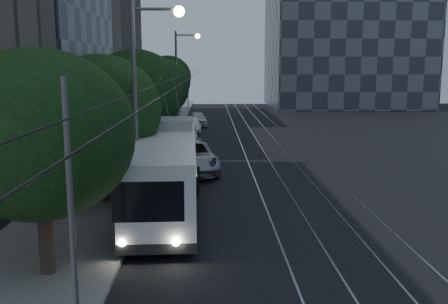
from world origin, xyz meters
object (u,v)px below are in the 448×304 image
at_px(pickup_silver, 189,157).
at_px(streetlamp_far, 181,72).
at_px(streetlamp_near, 144,88).
at_px(car_white_a, 189,145).
at_px(trolleybus, 166,171).
at_px(car_white_b, 184,133).
at_px(car_white_d, 198,119).
at_px(car_white_c, 190,125).

relative_size(pickup_silver, streetlamp_far, 0.71).
height_order(streetlamp_near, streetlamp_far, streetlamp_far).
xyz_separation_m(pickup_silver, car_white_a, (-0.29, 6.00, -0.27)).
bearing_deg(trolleybus, car_white_b, 88.45).
bearing_deg(pickup_silver, trolleybus, -103.34).
bearing_deg(car_white_a, car_white_b, 104.82).
bearing_deg(streetlamp_near, pickup_silver, 80.76).
bearing_deg(car_white_d, streetlamp_near, -100.32).
distance_m(car_white_b, streetlamp_near, 20.66).
xyz_separation_m(trolleybus, car_white_d, (0.65, 30.30, -0.98)).
height_order(pickup_silver, car_white_a, pickup_silver).
xyz_separation_m(trolleybus, car_white_b, (-0.20, 19.26, -0.93)).
relative_size(car_white_c, streetlamp_far, 0.44).
relative_size(streetlamp_near, streetlamp_far, 0.95).
bearing_deg(car_white_c, car_white_b, -103.01).
relative_size(pickup_silver, car_white_d, 1.55).
bearing_deg(car_white_a, car_white_d, 97.67).
bearing_deg(car_white_d, trolleybus, -99.06).
height_order(car_white_d, streetlamp_far, streetlamp_far).
relative_size(pickup_silver, car_white_b, 1.22).
bearing_deg(streetlamp_far, car_white_c, 47.26).
relative_size(car_white_b, car_white_c, 1.31).
height_order(trolleybus, car_white_c, trolleybus).
distance_m(car_white_d, streetlamp_far, 7.78).
bearing_deg(car_white_a, streetlamp_far, 104.43).
height_order(trolleybus, streetlamp_far, streetlamp_far).
bearing_deg(car_white_a, streetlamp_near, -85.88).
relative_size(car_white_b, car_white_d, 1.27).
distance_m(pickup_silver, car_white_b, 11.54).
distance_m(pickup_silver, car_white_c, 17.48).
bearing_deg(pickup_silver, car_white_b, 86.31).
relative_size(trolleybus, pickup_silver, 1.91).
height_order(car_white_b, car_white_c, car_white_b).
height_order(car_white_c, streetlamp_far, streetlamp_far).
xyz_separation_m(car_white_c, streetlamp_far, (-0.77, -0.83, 4.93)).
bearing_deg(pickup_silver, streetlamp_far, 86.64).
xyz_separation_m(car_white_a, car_white_c, (-0.34, 11.47, 0.04)).
xyz_separation_m(car_white_b, car_white_d, (0.85, 11.04, -0.06)).
distance_m(pickup_silver, streetlamp_near, 9.82).
bearing_deg(car_white_c, trolleybus, -100.58).
distance_m(pickup_silver, streetlamp_far, 17.35).
xyz_separation_m(car_white_b, car_white_c, (0.27, 5.97, -0.10)).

